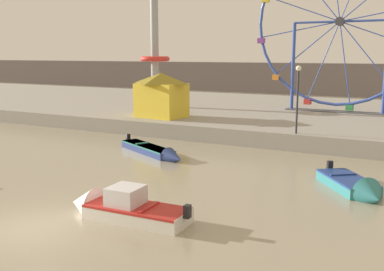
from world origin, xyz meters
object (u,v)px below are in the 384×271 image
motorboat_white_red_stripe (118,207)px  carnival_booth_yellow_awning (161,94)px  motorboat_navy_blue (156,151)px  ferris_wheel_blue_frame (340,24)px  drop_tower_steel_tower (155,36)px  promenade_lamp_near (298,90)px  motorboat_teal_painted (356,187)px

motorboat_white_red_stripe → carnival_booth_yellow_awning: carnival_booth_yellow_awning is taller
motorboat_navy_blue → ferris_wheel_blue_frame: 19.62m
ferris_wheel_blue_frame → drop_tower_steel_tower: 15.55m
carnival_booth_yellow_awning → motorboat_white_red_stripe: bearing=-57.5°
carnival_booth_yellow_awning → promenade_lamp_near: size_ratio=0.98×
motorboat_white_red_stripe → promenade_lamp_near: 14.71m
motorboat_white_red_stripe → motorboat_teal_painted: (7.03, 6.91, -0.10)m
motorboat_white_red_stripe → carnival_booth_yellow_awning: 18.65m
ferris_wheel_blue_frame → promenade_lamp_near: bearing=-89.9°
motorboat_white_red_stripe → motorboat_navy_blue: motorboat_white_red_stripe is taller
motorboat_teal_painted → drop_tower_steel_tower: 25.95m
drop_tower_steel_tower → promenade_lamp_near: drop_tower_steel_tower is taller
motorboat_teal_painted → carnival_booth_yellow_awning: (-15.46, 9.55, 2.49)m
promenade_lamp_near → carnival_booth_yellow_awning: bearing=167.9°
drop_tower_steel_tower → promenade_lamp_near: 17.56m
motorboat_teal_painted → motorboat_navy_blue: size_ratio=0.71×
carnival_booth_yellow_awning → promenade_lamp_near: (10.89, -2.34, 0.91)m
promenade_lamp_near → motorboat_navy_blue: bearing=-142.9°
motorboat_white_red_stripe → motorboat_teal_painted: size_ratio=1.21×
motorboat_teal_painted → carnival_booth_yellow_awning: 18.34m
motorboat_white_red_stripe → ferris_wheel_blue_frame: (2.43, 25.80, 7.66)m
ferris_wheel_blue_frame → motorboat_white_red_stripe: bearing=-95.4°
promenade_lamp_near → motorboat_white_red_stripe: bearing=-99.8°
motorboat_teal_painted → promenade_lamp_near: 9.19m
motorboat_white_red_stripe → drop_tower_steel_tower: (-12.70, 22.26, 6.88)m
motorboat_teal_painted → promenade_lamp_near: size_ratio=1.01×
motorboat_white_red_stripe → motorboat_navy_blue: 10.01m
drop_tower_steel_tower → carnival_booth_yellow_awning: bearing=-53.7°
motorboat_teal_painted → drop_tower_steel_tower: drop_tower_steel_tower is taller
motorboat_teal_painted → motorboat_white_red_stripe: bearing=-82.8°
motorboat_white_red_stripe → motorboat_teal_painted: bearing=-137.8°
ferris_wheel_blue_frame → carnival_booth_yellow_awning: size_ratio=3.54×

